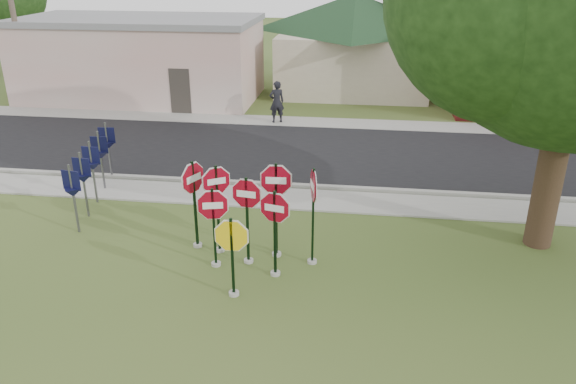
# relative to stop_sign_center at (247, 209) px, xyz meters

# --- Properties ---
(ground) EXTENTS (120.00, 120.00, 0.00)m
(ground) POSITION_rel_stop_sign_center_xyz_m (-0.03, -1.49, -1.46)
(ground) COLOR #3A511E
(ground) RESTS_ON ground
(sidewalk_near) EXTENTS (60.00, 1.60, 0.06)m
(sidewalk_near) POSITION_rel_stop_sign_center_xyz_m (-0.03, 4.01, -1.43)
(sidewalk_near) COLOR gray
(sidewalk_near) RESTS_ON ground
(road) EXTENTS (60.00, 7.00, 0.04)m
(road) POSITION_rel_stop_sign_center_xyz_m (-0.03, 8.51, -1.44)
(road) COLOR black
(road) RESTS_ON ground
(sidewalk_far) EXTENTS (60.00, 1.60, 0.06)m
(sidewalk_far) POSITION_rel_stop_sign_center_xyz_m (-0.03, 12.81, -1.43)
(sidewalk_far) COLOR gray
(sidewalk_far) RESTS_ON ground
(curb) EXTENTS (60.00, 0.20, 0.14)m
(curb) POSITION_rel_stop_sign_center_xyz_m (-0.03, 5.01, -1.39)
(curb) COLOR gray
(curb) RESTS_ON ground
(stop_sign_center) EXTENTS (1.03, 0.24, 2.40)m
(stop_sign_center) POSITION_rel_stop_sign_center_xyz_m (0.00, 0.00, 0.00)
(stop_sign_center) COLOR #9F9D94
(stop_sign_center) RESTS_ON ground
(stop_sign_yellow) EXTENTS (1.06, 0.24, 2.04)m
(stop_sign_yellow) POSITION_rel_stop_sign_center_xyz_m (-0.04, -1.50, -0.27)
(stop_sign_yellow) COLOR #9F9D94
(stop_sign_yellow) RESTS_ON ground
(stop_sign_left) EXTENTS (1.03, 0.26, 2.18)m
(stop_sign_left) POSITION_rel_stop_sign_center_xyz_m (-0.77, -0.26, -0.16)
(stop_sign_left) COLOR #9F9D94
(stop_sign_left) RESTS_ON ground
(stop_sign_right) EXTENTS (1.01, 0.26, 2.30)m
(stop_sign_right) POSITION_rel_stop_sign_center_xyz_m (0.76, -0.51, -0.07)
(stop_sign_right) COLOR #9F9D94
(stop_sign_right) RESTS_ON ground
(stop_sign_back_right) EXTENTS (1.09, 0.24, 2.64)m
(stop_sign_back_right) POSITION_rel_stop_sign_center_xyz_m (0.65, 0.43, 0.19)
(stop_sign_back_right) COLOR #9F9D94
(stop_sign_back_right) RESTS_ON ground
(stop_sign_back_left) EXTENTS (0.87, 0.54, 2.49)m
(stop_sign_back_left) POSITION_rel_stop_sign_center_xyz_m (-0.86, 0.45, 0.06)
(stop_sign_back_left) COLOR #9F9D94
(stop_sign_back_left) RESTS_ON ground
(stop_sign_far_right) EXTENTS (0.28, 1.07, 2.65)m
(stop_sign_far_right) POSITION_rel_stop_sign_center_xyz_m (1.59, 0.18, 0.20)
(stop_sign_far_right) COLOR #9F9D94
(stop_sign_far_right) RESTS_ON ground
(stop_sign_far_left) EXTENTS (0.48, 1.03, 2.52)m
(stop_sign_far_left) POSITION_rel_stop_sign_center_xyz_m (-1.50, 0.63, 0.10)
(stop_sign_far_left) COLOR #9F9D94
(stop_sign_far_left) RESTS_ON ground
(route_sign_row) EXTENTS (1.43, 4.63, 2.00)m
(route_sign_row) POSITION_rel_stop_sign_center_xyz_m (-5.43, 3.01, -0.24)
(route_sign_row) COLOR #59595E
(route_sign_row) RESTS_ON ground
(building_stucco) EXTENTS (12.20, 6.20, 4.20)m
(building_stucco) POSITION_rel_stop_sign_center_xyz_m (-9.03, 16.51, 0.68)
(building_stucco) COLOR beige
(building_stucco) RESTS_ON ground
(building_house) EXTENTS (11.60, 11.60, 6.20)m
(building_house) POSITION_rel_stop_sign_center_xyz_m (1.97, 20.51, 2.18)
(building_house) COLOR beige
(building_house) RESTS_ON ground
(building_brick) EXTENTS (10.20, 6.20, 4.75)m
(building_brick) POSITION_rel_stop_sign_center_xyz_m (11.97, 17.01, 0.94)
(building_brick) COLOR maroon
(building_brick) RESTS_ON ground
(utility_pole_near) EXTENTS (2.20, 0.26, 9.50)m
(utility_pole_near) POSITION_rel_stop_sign_center_xyz_m (-14.03, 13.71, 3.50)
(utility_pole_near) COLOR #504035
(utility_pole_near) RESTS_ON ground
(pedestrian) EXTENTS (0.82, 0.70, 1.89)m
(pedestrian) POSITION_rel_stop_sign_center_xyz_m (-1.22, 12.55, -0.46)
(pedestrian) COLOR black
(pedestrian) RESTS_ON sidewalk_far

